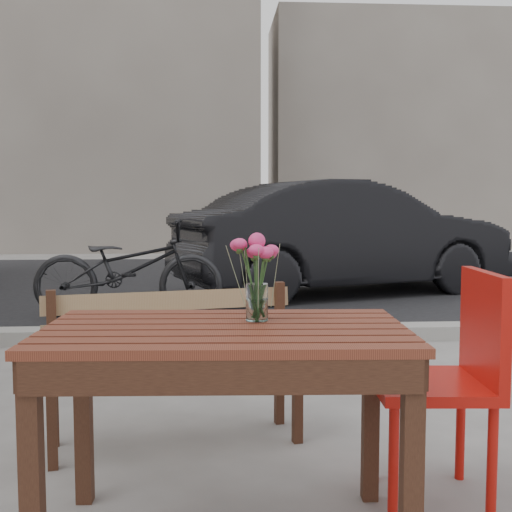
{
  "coord_description": "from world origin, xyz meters",
  "views": [
    {
      "loc": [
        -0.05,
        -2.31,
        1.15
      ],
      "look_at": [
        0.09,
        -0.05,
        0.97
      ],
      "focal_mm": 45.0,
      "sensor_mm": 36.0,
      "label": 1
    }
  ],
  "objects_px": {
    "parked_car": "(344,238)",
    "bicycle": "(128,268)",
    "main_table": "(225,363)",
    "red_chair": "(453,368)",
    "main_vase": "(257,266)"
  },
  "relations": [
    {
      "from": "parked_car",
      "to": "bicycle",
      "type": "distance_m",
      "value": 3.01
    },
    {
      "from": "main_table",
      "to": "red_chair",
      "type": "height_order",
      "value": "red_chair"
    },
    {
      "from": "bicycle",
      "to": "main_table",
      "type": "bearing_deg",
      "value": -168.29
    },
    {
      "from": "parked_car",
      "to": "main_vase",
      "type": "bearing_deg",
      "value": 146.44
    },
    {
      "from": "main_table",
      "to": "red_chair",
      "type": "xyz_separation_m",
      "value": [
        0.88,
        0.26,
        -0.1
      ]
    },
    {
      "from": "bicycle",
      "to": "red_chair",
      "type": "bearing_deg",
      "value": -156.52
    },
    {
      "from": "main_table",
      "to": "parked_car",
      "type": "distance_m",
      "value": 6.23
    },
    {
      "from": "main_table",
      "to": "parked_car",
      "type": "relative_size",
      "value": 0.28
    },
    {
      "from": "main_table",
      "to": "red_chair",
      "type": "bearing_deg",
      "value": 19.12
    },
    {
      "from": "main_table",
      "to": "parked_car",
      "type": "bearing_deg",
      "value": 77.35
    },
    {
      "from": "main_vase",
      "to": "bicycle",
      "type": "height_order",
      "value": "main_vase"
    },
    {
      "from": "parked_car",
      "to": "bicycle",
      "type": "height_order",
      "value": "parked_car"
    },
    {
      "from": "red_chair",
      "to": "parked_car",
      "type": "height_order",
      "value": "parked_car"
    },
    {
      "from": "main_table",
      "to": "bicycle",
      "type": "relative_size",
      "value": 0.65
    },
    {
      "from": "main_table",
      "to": "main_vase",
      "type": "height_order",
      "value": "main_vase"
    }
  ]
}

